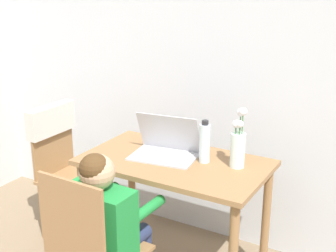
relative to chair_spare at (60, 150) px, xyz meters
The scene contains 7 objects.
wall_back 1.47m from the chair_spare, 22.95° to the left, with size 6.40×0.05×2.50m.
dining_table 0.94m from the chair_spare, ahead, with size 1.07×0.62×0.75m.
chair_spare is the anchor object (origin of this frame).
person_seated 1.02m from the chair_spare, 34.98° to the right, with size 0.37×0.43×0.98m.
laptop 0.88m from the chair_spare, ahead, with size 0.41×0.31×0.25m.
flower_vase 1.32m from the chair_spare, ahead, with size 0.08×0.08×0.35m.
water_bottle 1.13m from the chair_spare, ahead, with size 0.06×0.06×0.25m.
Camera 1 is at (0.94, -0.54, 1.79)m, focal length 50.00 mm.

